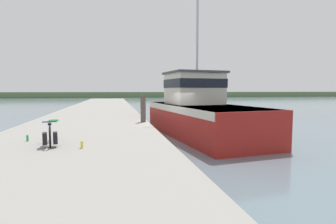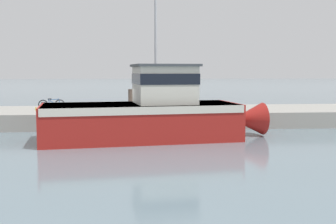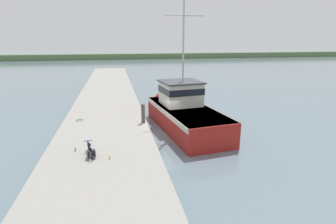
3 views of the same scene
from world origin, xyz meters
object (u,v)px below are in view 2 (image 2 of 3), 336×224
object	(u,v)px
water_bottle_on_curb	(36,109)
fishing_boat_main	(151,112)
mooring_post	(131,101)
water_bottle_by_bike	(64,106)
bicycle_touring	(49,104)

from	to	relation	value
water_bottle_on_curb	fishing_boat_main	bearing A→B (deg)	49.96
fishing_boat_main	mooring_post	world-z (taller)	fishing_boat_main
mooring_post	water_bottle_on_curb	xyz separation A→B (m)	(-2.42, -5.89, -0.60)
fishing_boat_main	water_bottle_by_bike	distance (m)	9.43
water_bottle_on_curb	bicycle_touring	bearing A→B (deg)	148.68
fishing_boat_main	water_bottle_by_bike	world-z (taller)	fishing_boat_main
bicycle_touring	water_bottle_by_bike	size ratio (longest dim) A/B	8.08
fishing_boat_main	water_bottle_by_bike	xyz separation A→B (m)	(-7.69, -5.45, -0.33)
fishing_boat_main	bicycle_touring	world-z (taller)	fishing_boat_main
fishing_boat_main	water_bottle_by_bike	bearing A→B (deg)	-152.11
fishing_boat_main	bicycle_touring	distance (m)	9.26
mooring_post	fishing_boat_main	bearing A→B (deg)	16.69
fishing_boat_main	water_bottle_by_bike	size ratio (longest dim) A/B	57.95
fishing_boat_main	mooring_post	xyz separation A→B (m)	(-3.38, -1.01, 0.28)
fishing_boat_main	bicycle_touring	size ratio (longest dim) A/B	7.17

